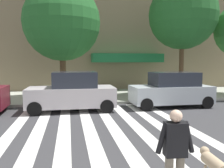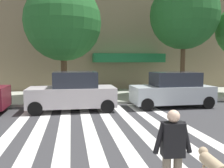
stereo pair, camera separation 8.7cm
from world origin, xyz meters
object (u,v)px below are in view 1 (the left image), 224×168
at_px(dog_on_leash, 213,163).
at_px(parked_car_third_in_line, 171,90).
at_px(parked_car_behind_first, 72,92).
at_px(pedestrian_dog_walker, 175,150).
at_px(street_tree_middle, 183,15).
at_px(street_tree_nearest, 62,23).

bearing_deg(dog_on_leash, parked_car_third_in_line, 70.91).
relative_size(parked_car_behind_first, parked_car_third_in_line, 0.99).
bearing_deg(parked_car_third_in_line, parked_car_behind_first, -179.99).
relative_size(parked_car_behind_first, pedestrian_dog_walker, 2.62).
bearing_deg(street_tree_middle, pedestrian_dog_walker, -117.46).
relative_size(parked_car_behind_first, dog_on_leash, 3.96).
distance_m(pedestrian_dog_walker, dog_on_leash, 1.17).
distance_m(street_tree_nearest, pedestrian_dog_walker, 12.02).
distance_m(parked_car_behind_first, pedestrian_dog_walker, 8.23).
relative_size(parked_car_third_in_line, dog_on_leash, 3.98).
distance_m(parked_car_third_in_line, dog_on_leash, 8.18).
bearing_deg(street_tree_middle, dog_on_leash, -113.85).
xyz_separation_m(street_tree_middle, dog_on_leash, (-4.69, -10.61, -5.06)).
bearing_deg(parked_car_behind_first, street_tree_nearest, 99.40).
distance_m(parked_car_behind_first, parked_car_third_in_line, 5.33).
bearing_deg(street_tree_nearest, pedestrian_dog_walker, -79.04).
bearing_deg(pedestrian_dog_walker, dog_on_leash, 19.09).
height_order(parked_car_behind_first, parked_car_third_in_line, parked_car_behind_first).
relative_size(street_tree_nearest, dog_on_leash, 6.50).
xyz_separation_m(parked_car_third_in_line, street_tree_middle, (2.02, 2.89, 4.59)).
bearing_deg(parked_car_third_in_line, street_tree_middle, 55.06).
bearing_deg(pedestrian_dog_walker, parked_car_third_in_line, 65.51).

